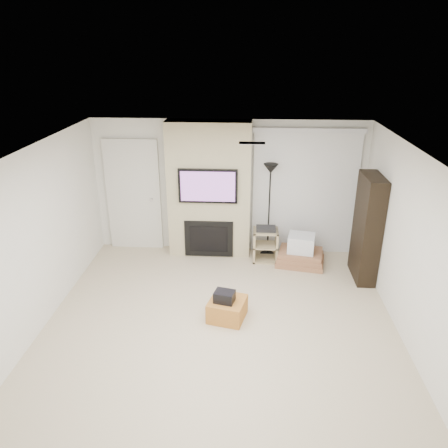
# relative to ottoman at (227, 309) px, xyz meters

# --- Properties ---
(floor) EXTENTS (5.00, 5.50, 0.00)m
(floor) POSITION_rel_ottoman_xyz_m (-0.10, -0.38, -0.15)
(floor) COLOR beige
(floor) RESTS_ON ground
(ceiling) EXTENTS (5.00, 5.50, 0.00)m
(ceiling) POSITION_rel_ottoman_xyz_m (-0.10, -0.38, 2.35)
(ceiling) COLOR white
(ceiling) RESTS_ON wall_back
(wall_back) EXTENTS (5.00, 0.00, 2.50)m
(wall_back) POSITION_rel_ottoman_xyz_m (-0.10, 2.37, 1.10)
(wall_back) COLOR white
(wall_back) RESTS_ON ground
(wall_front) EXTENTS (5.00, 0.00, 2.50)m
(wall_front) POSITION_rel_ottoman_xyz_m (-0.10, -3.13, 1.10)
(wall_front) COLOR white
(wall_front) RESTS_ON ground
(wall_left) EXTENTS (0.00, 5.50, 2.50)m
(wall_left) POSITION_rel_ottoman_xyz_m (-2.60, -0.38, 1.10)
(wall_left) COLOR white
(wall_left) RESTS_ON ground
(wall_right) EXTENTS (0.00, 5.50, 2.50)m
(wall_right) POSITION_rel_ottoman_xyz_m (2.40, -0.38, 1.10)
(wall_right) COLOR white
(wall_right) RESTS_ON ground
(hvac_vent) EXTENTS (0.35, 0.18, 0.01)m
(hvac_vent) POSITION_rel_ottoman_xyz_m (0.30, 0.42, 2.35)
(hvac_vent) COLOR silver
(hvac_vent) RESTS_ON ceiling
(ottoman) EXTENTS (0.60, 0.60, 0.30)m
(ottoman) POSITION_rel_ottoman_xyz_m (0.00, 0.00, 0.00)
(ottoman) COLOR #B7722C
(ottoman) RESTS_ON floor
(black_bag) EXTENTS (0.32, 0.28, 0.16)m
(black_bag) POSITION_rel_ottoman_xyz_m (-0.04, -0.03, 0.23)
(black_bag) COLOR black
(black_bag) RESTS_ON ottoman
(fireplace_wall) EXTENTS (1.50, 0.47, 2.50)m
(fireplace_wall) POSITION_rel_ottoman_xyz_m (-0.45, 2.16, 1.09)
(fireplace_wall) COLOR #BEB189
(fireplace_wall) RESTS_ON floor
(entry_door) EXTENTS (1.02, 0.11, 2.14)m
(entry_door) POSITION_rel_ottoman_xyz_m (-1.89, 2.33, 0.90)
(entry_door) COLOR silver
(entry_door) RESTS_ON floor
(vertical_blinds) EXTENTS (1.98, 0.10, 2.37)m
(vertical_blinds) POSITION_rel_ottoman_xyz_m (1.30, 2.32, 1.12)
(vertical_blinds) COLOR silver
(vertical_blinds) RESTS_ON floor
(floor_lamp) EXTENTS (0.26, 0.26, 1.77)m
(floor_lamp) POSITION_rel_ottoman_xyz_m (0.65, 2.11, 1.25)
(floor_lamp) COLOR black
(floor_lamp) RESTS_ON floor
(av_stand) EXTENTS (0.45, 0.38, 0.66)m
(av_stand) POSITION_rel_ottoman_xyz_m (0.60, 1.89, 0.20)
(av_stand) COLOR tan
(av_stand) RESTS_ON floor
(box_stack) EXTENTS (0.94, 0.78, 0.56)m
(box_stack) POSITION_rel_ottoman_xyz_m (1.24, 1.78, 0.06)
(box_stack) COLOR #9C6746
(box_stack) RESTS_ON floor
(bookshelf) EXTENTS (0.30, 0.80, 1.80)m
(bookshelf) POSITION_rel_ottoman_xyz_m (2.24, 1.37, 0.75)
(bookshelf) COLOR black
(bookshelf) RESTS_ON floor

